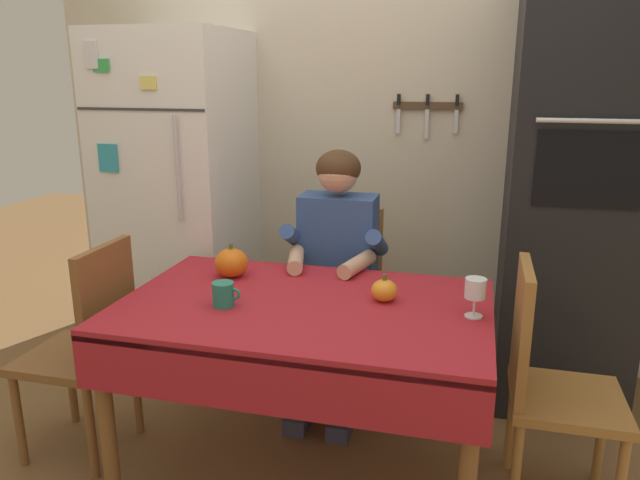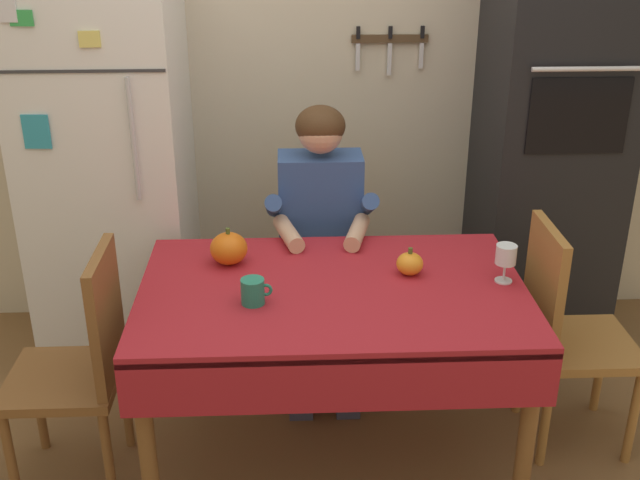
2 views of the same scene
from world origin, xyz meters
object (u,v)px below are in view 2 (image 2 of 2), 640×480
object	(u,v)px
chair_left_side	(83,360)
pumpkin_medium	(229,248)
wall_oven	(551,131)
wine_glass	(506,256)
chair_right_side	(564,327)
chair_behind_person	(319,254)
pumpkin_large	(410,264)
dining_table	(333,310)
refrigerator	(111,171)
seated_person	(321,225)
coffee_mug	(253,291)

from	to	relation	value
chair_left_side	pumpkin_medium	world-z (taller)	chair_left_side
wall_oven	wine_glass	xyz separation A→B (m)	(-0.42, -0.88, -0.21)
chair_right_side	pumpkin_medium	distance (m)	1.33
chair_behind_person	pumpkin_large	xyz separation A→B (m)	(0.31, -0.68, 0.27)
dining_table	pumpkin_medium	bearing A→B (deg)	148.25
chair_left_side	pumpkin_large	world-z (taller)	chair_left_side
chair_right_side	chair_left_side	bearing A→B (deg)	-175.16
wine_glass	pumpkin_medium	distance (m)	1.03
refrigerator	pumpkin_large	size ratio (longest dim) A/B	16.88
chair_left_side	wine_glass	size ratio (longest dim) A/B	6.41
wall_oven	pumpkin_medium	world-z (taller)	wall_oven
chair_behind_person	pumpkin_large	distance (m)	0.79
chair_right_side	refrigerator	bearing A→B (deg)	156.65
refrigerator	chair_behind_person	bearing A→B (deg)	-5.54
wall_oven	seated_person	distance (m)	1.16
coffee_mug	chair_right_side	bearing A→B (deg)	8.23
pumpkin_large	pumpkin_medium	bearing A→B (deg)	169.66
chair_left_side	pumpkin_large	size ratio (longest dim) A/B	8.72
wine_glass	pumpkin_large	world-z (taller)	wine_glass
dining_table	seated_person	distance (m)	0.61
pumpkin_large	pumpkin_medium	xyz separation A→B (m)	(-0.68, 0.12, 0.02)
coffee_mug	pumpkin_large	size ratio (longest dim) A/B	1.03
chair_behind_person	chair_right_side	bearing A→B (deg)	-37.70
chair_behind_person	chair_left_side	bearing A→B (deg)	-135.76
pumpkin_medium	coffee_mug	bearing A→B (deg)	-72.33
seated_person	chair_right_side	xyz separation A→B (m)	(0.92, -0.52, -0.23)
coffee_mug	pumpkin_medium	size ratio (longest dim) A/B	0.76
dining_table	seated_person	xyz separation A→B (m)	(-0.02, 0.60, 0.08)
wall_oven	chair_right_side	world-z (taller)	wall_oven
wine_glass	seated_person	bearing A→B (deg)	138.73
refrigerator	dining_table	world-z (taller)	refrigerator
seated_person	refrigerator	bearing A→B (deg)	163.35
chair_right_side	wall_oven	bearing A→B (deg)	79.91
seated_person	chair_left_side	distance (m)	1.13
chair_behind_person	wine_glass	bearing A→B (deg)	-49.49
refrigerator	wine_glass	xyz separation A→B (m)	(1.58, -0.84, -0.06)
chair_right_side	wine_glass	bearing A→B (deg)	-170.56
chair_right_side	pumpkin_large	world-z (taller)	chair_right_side
seated_person	chair_left_side	bearing A→B (deg)	-142.76
refrigerator	chair_behind_person	size ratio (longest dim) A/B	1.94
chair_left_side	pumpkin_medium	bearing A→B (deg)	30.81
wall_oven	chair_left_side	distance (m)	2.25
wine_glass	refrigerator	bearing A→B (deg)	151.84
seated_person	pumpkin_large	size ratio (longest dim) A/B	11.68
chair_right_side	dining_table	bearing A→B (deg)	-174.67
wall_oven	pumpkin_large	distance (m)	1.14
seated_person	pumpkin_large	xyz separation A→B (m)	(0.31, -0.49, 0.05)
chair_right_side	pumpkin_large	size ratio (longest dim) A/B	8.72
chair_left_side	pumpkin_large	distance (m)	1.24
dining_table	chair_right_side	xyz separation A→B (m)	(0.90, 0.08, -0.14)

